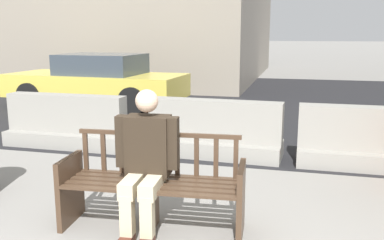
% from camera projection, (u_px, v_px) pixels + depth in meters
% --- Properties ---
extents(street_asphalt, '(120.00, 12.00, 0.01)m').
position_uv_depth(street_asphalt, '(261.00, 101.00, 11.63)').
color(street_asphalt, black).
rests_on(street_asphalt, ground).
extents(street_bench, '(1.72, 0.64, 0.88)m').
position_uv_depth(street_bench, '(153.00, 188.00, 3.99)').
color(street_bench, '#473323').
rests_on(street_bench, ground).
extents(seated_person, '(0.59, 0.74, 1.31)m').
position_uv_depth(seated_person, '(146.00, 159.00, 3.88)').
color(seated_person, '#2D2319').
rests_on(seated_person, ground).
extents(jersey_barrier_centre, '(2.03, 0.78, 0.84)m').
position_uv_depth(jersey_barrier_centre, '(215.00, 133.00, 6.40)').
color(jersey_barrier_centre, gray).
rests_on(jersey_barrier_centre, ground).
extents(jersey_barrier_left, '(2.01, 0.71, 0.84)m').
position_uv_depth(jersey_barrier_left, '(67.00, 125.00, 6.96)').
color(jersey_barrier_left, gray).
rests_on(jersey_barrier_left, ground).
extents(jersey_barrier_right, '(2.01, 0.70, 0.84)m').
position_uv_depth(jersey_barrier_right, '(373.00, 143.00, 5.81)').
color(jersey_barrier_right, gray).
rests_on(jersey_barrier_right, ground).
extents(car_taxi_near, '(4.49, 2.02, 1.31)m').
position_uv_depth(car_taxi_near, '(97.00, 81.00, 10.62)').
color(car_taxi_near, '#DBC64C').
rests_on(car_taxi_near, ground).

